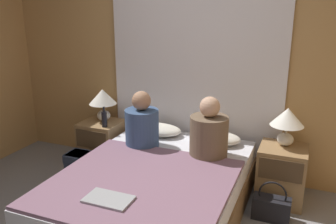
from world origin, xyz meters
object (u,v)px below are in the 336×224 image
pillow_left (158,129)px  laptop_on_bed (109,199)px  beer_bottle_on_left_stand (104,119)px  lamp_left (103,99)px  nightstand_left (102,144)px  pillow_right (215,137)px  person_left_in_bed (142,125)px  person_right_in_bed (209,133)px  lamp_right (287,120)px  handbag_on_floor (271,207)px  backpack_on_floor (82,167)px  bed (155,194)px  nightstand_right (281,174)px

pillow_left → laptop_on_bed: pillow_left is taller
beer_bottle_on_left_stand → lamp_left: bearing=124.1°
nightstand_left → pillow_right: bearing=3.0°
person_left_in_bed → beer_bottle_on_left_stand: 0.58m
pillow_right → person_left_in_bed: (-0.68, -0.37, 0.17)m
person_left_in_bed → person_right_in_bed: size_ratio=0.98×
lamp_right → beer_bottle_on_left_stand: (-1.94, -0.19, -0.17)m
nightstand_left → beer_bottle_on_left_stand: 0.42m
laptop_on_bed → handbag_on_floor: laptop_on_bed is taller
handbag_on_floor → person_left_in_bed: bearing=176.8°
pillow_right → beer_bottle_on_left_stand: 1.26m
nightstand_left → laptop_on_bed: (0.95, -1.40, 0.24)m
lamp_right → backpack_on_floor: lamp_right is taller
lamp_left → pillow_right: lamp_left is taller
nightstand_left → lamp_left: lamp_left is taller
pillow_left → bed: bearing=-68.1°
lamp_left → lamp_right: 2.07m
pillow_left → backpack_on_floor: pillow_left is taller
lamp_right → pillow_left: 1.40m
pillow_left → beer_bottle_on_left_stand: (-0.57, -0.20, 0.12)m
nightstand_left → laptop_on_bed: size_ratio=1.62×
nightstand_right → pillow_right: size_ratio=1.05×
bed → beer_bottle_on_left_stand: 1.18m
beer_bottle_on_left_stand → laptop_on_bed: size_ratio=0.67×
nightstand_right → handbag_on_floor: (-0.04, -0.37, -0.17)m
nightstand_right → person_left_in_bed: (-1.38, -0.30, 0.44)m
nightstand_left → beer_bottle_on_left_stand: size_ratio=2.43×
lamp_left → nightstand_left: bearing=-90.0°
bed → backpack_on_floor: 1.04m
bed → lamp_right: lamp_right is taller
nightstand_left → laptop_on_bed: bearing=-55.8°
person_right_in_bed → handbag_on_floor: person_right_in_bed is taller
nightstand_left → person_right_in_bed: person_right_in_bed is taller
pillow_left → backpack_on_floor: (-0.67, -0.54, -0.34)m
nightstand_right → pillow_left: 1.39m
person_left_in_bed → backpack_on_floor: (-0.66, -0.17, -0.52)m
lamp_right → backpack_on_floor: 2.20m
person_left_in_bed → person_right_in_bed: bearing=0.0°
person_right_in_bed → backpack_on_floor: person_right_in_bed is taller
person_left_in_bed → backpack_on_floor: person_left_in_bed is taller
bed → lamp_right: size_ratio=5.40×
bed → pillow_left: bearing=111.9°
pillow_left → beer_bottle_on_left_stand: beer_bottle_on_left_stand is taller
lamp_left → handbag_on_floor: lamp_left is taller
person_left_in_bed → backpack_on_floor: bearing=-165.2°
pillow_left → person_left_in_bed: 0.41m
pillow_right → backpack_on_floor: pillow_right is taller
pillow_right → laptop_on_bed: (-0.42, -1.47, -0.02)m
backpack_on_floor → bed: bearing=-15.6°
bed → person_left_in_bed: bearing=127.4°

